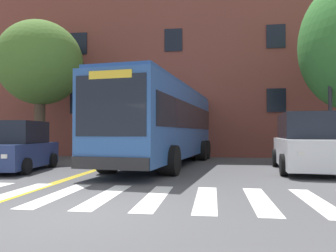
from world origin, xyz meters
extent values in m
plane|color=#4C4C4F|center=(0.00, 0.00, 0.00)|extent=(120.00, 120.00, 0.00)
cube|color=white|center=(-2.27, 1.71, 0.00)|extent=(0.50, 3.07, 0.01)
cube|color=white|center=(-1.10, 1.70, 0.00)|extent=(0.50, 3.07, 0.01)
cube|color=white|center=(0.07, 1.69, 0.00)|extent=(0.50, 3.07, 0.01)
cube|color=white|center=(1.24, 1.69, 0.00)|extent=(0.50, 3.07, 0.01)
cube|color=white|center=(2.40, 1.68, 0.00)|extent=(0.50, 3.07, 0.01)
cube|color=white|center=(3.57, 1.67, 0.00)|extent=(0.50, 3.07, 0.01)
cube|color=white|center=(4.74, 1.66, 0.00)|extent=(0.50, 3.07, 0.01)
cube|color=gold|center=(-2.13, 15.69, 0.00)|extent=(0.12, 36.00, 0.01)
cube|color=gold|center=(-1.97, 15.69, 0.00)|extent=(0.12, 36.00, 0.01)
cube|color=#2D5699|center=(0.44, 9.40, 1.92)|extent=(4.08, 12.29, 2.99)
cube|color=black|center=(1.67, 9.23, 2.22)|extent=(1.53, 11.01, 1.08)
cube|color=black|center=(-0.79, 9.56, 2.22)|extent=(1.53, 11.01, 1.08)
cube|color=black|center=(-0.38, 3.40, 2.28)|extent=(2.20, 0.32, 1.80)
cube|color=yellow|center=(-0.38, 3.40, 3.17)|extent=(1.35, 0.21, 0.24)
cube|color=#232326|center=(-0.38, 3.38, 0.60)|extent=(2.40, 0.43, 0.36)
cube|color=#294E89|center=(0.44, 9.40, 3.49)|extent=(3.87, 11.79, 0.16)
cylinder|color=black|center=(1.10, 5.53, 0.52)|extent=(0.70, 1.11, 1.05)
cylinder|color=black|center=(-1.23, 5.85, 0.52)|extent=(0.70, 1.11, 1.05)
cylinder|color=black|center=(1.97, 11.93, 0.52)|extent=(0.70, 1.11, 1.05)
cylinder|color=black|center=(-0.35, 12.25, 0.52)|extent=(0.70, 1.11, 1.05)
cylinder|color=black|center=(2.12, 13.02, 0.52)|extent=(0.70, 1.11, 1.05)
cylinder|color=black|center=(-0.20, 13.34, 0.52)|extent=(0.70, 1.11, 1.05)
cube|color=navy|center=(-4.98, 6.19, 0.62)|extent=(2.18, 4.19, 0.90)
cube|color=black|center=(-4.98, 6.23, 1.50)|extent=(1.80, 2.37, 0.87)
cube|color=white|center=(-4.23, 4.23, 0.71)|extent=(0.20, 0.06, 0.14)
cylinder|color=black|center=(-3.95, 5.05, 0.30)|extent=(0.28, 0.62, 0.60)
cylinder|color=black|center=(-4.23, 7.53, 0.30)|extent=(0.28, 0.62, 0.60)
cylinder|color=black|center=(-6.00, 7.33, 0.30)|extent=(0.28, 0.62, 0.60)
cube|color=white|center=(6.13, 7.44, 0.73)|extent=(2.46, 5.32, 1.04)
cube|color=black|center=(6.14, 7.49, 1.74)|extent=(2.07, 3.35, 0.97)
cube|color=white|center=(5.29, 4.91, 0.84)|extent=(0.20, 0.06, 0.14)
cylinder|color=black|center=(4.98, 5.94, 0.38)|extent=(0.29, 0.78, 0.76)
cylinder|color=black|center=(7.29, 8.93, 0.38)|extent=(0.29, 0.78, 0.76)
cylinder|color=black|center=(5.29, 9.13, 0.38)|extent=(0.29, 0.78, 0.76)
cylinder|color=#28282D|center=(7.52, 8.89, 2.43)|extent=(0.16, 0.16, 4.86)
cylinder|color=#4C3D2D|center=(-6.89, 11.27, 1.70)|extent=(0.57, 0.57, 3.40)
ellipsoid|color=#4C752D|center=(-6.89, 11.27, 5.37)|extent=(6.23, 6.27, 4.65)
cube|color=brown|center=(0.21, 18.89, 6.81)|extent=(30.63, 9.25, 13.62)
cube|color=black|center=(-5.92, 14.23, 3.40)|extent=(1.10, 0.06, 1.40)
cube|color=black|center=(0.21, 14.23, 3.40)|extent=(1.10, 0.06, 1.40)
cube|color=black|center=(6.34, 14.23, 3.40)|extent=(1.10, 0.06, 1.40)
cube|color=black|center=(-5.92, 14.23, 7.22)|extent=(1.10, 0.06, 1.40)
cube|color=black|center=(0.21, 14.23, 7.22)|extent=(1.10, 0.06, 1.40)
cube|color=black|center=(6.34, 14.23, 7.22)|extent=(1.10, 0.06, 1.40)
camera|label=1|loc=(2.52, -5.72, 1.48)|focal=35.00mm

